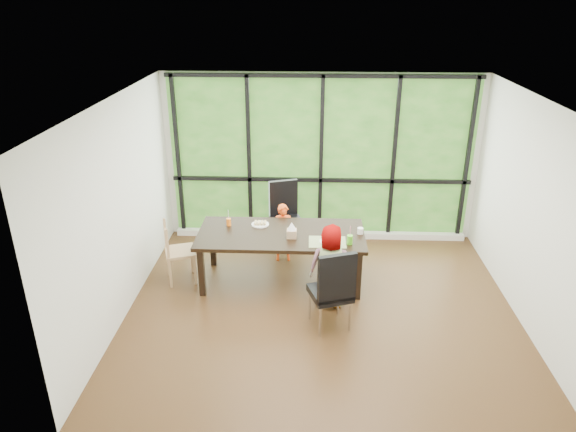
% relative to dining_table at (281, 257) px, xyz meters
% --- Properties ---
extents(ground, '(5.00, 5.00, 0.00)m').
position_rel_dining_table_xyz_m(ground, '(0.56, -0.69, -0.38)').
color(ground, black).
rests_on(ground, ground).
extents(back_wall, '(5.00, 0.00, 5.00)m').
position_rel_dining_table_xyz_m(back_wall, '(0.56, 1.56, 0.98)').
color(back_wall, silver).
rests_on(back_wall, ground).
extents(foliage_backdrop, '(4.80, 0.02, 2.65)m').
position_rel_dining_table_xyz_m(foliage_backdrop, '(0.56, 1.54, 0.98)').
color(foliage_backdrop, '#244E18').
rests_on(foliage_backdrop, back_wall).
extents(window_mullions, '(4.80, 0.06, 2.65)m').
position_rel_dining_table_xyz_m(window_mullions, '(0.56, 1.50, 0.98)').
color(window_mullions, black).
rests_on(window_mullions, back_wall).
extents(window_sill, '(4.80, 0.12, 0.10)m').
position_rel_dining_table_xyz_m(window_sill, '(0.56, 1.46, -0.33)').
color(window_sill, silver).
rests_on(window_sill, ground).
extents(dining_table, '(2.40, 1.30, 0.75)m').
position_rel_dining_table_xyz_m(dining_table, '(0.00, 0.00, 0.00)').
color(dining_table, black).
rests_on(dining_table, ground).
extents(chair_window_leather, '(0.58, 0.58, 1.08)m').
position_rel_dining_table_xyz_m(chair_window_leather, '(0.03, 1.04, 0.17)').
color(chair_window_leather, black).
rests_on(chair_window_leather, ground).
extents(chair_interior_leather, '(0.58, 0.58, 1.08)m').
position_rel_dining_table_xyz_m(chair_interior_leather, '(0.65, -1.07, 0.17)').
color(chair_interior_leather, black).
rests_on(chair_interior_leather, ground).
extents(chair_end_beech, '(0.51, 0.53, 0.90)m').
position_rel_dining_table_xyz_m(chair_end_beech, '(-1.42, -0.04, 0.08)').
color(chair_end_beech, '#A47B54').
rests_on(chair_end_beech, ground).
extents(child_toddler, '(0.35, 0.25, 0.91)m').
position_rel_dining_table_xyz_m(child_toddler, '(0.00, 0.64, 0.08)').
color(child_toddler, '#FF5216').
rests_on(child_toddler, ground).
extents(child_older, '(0.59, 0.42, 1.14)m').
position_rel_dining_table_xyz_m(child_older, '(0.68, -0.60, 0.19)').
color(child_older, slate).
rests_on(child_older, ground).
extents(placemat, '(0.49, 0.36, 0.01)m').
position_rel_dining_table_xyz_m(placemat, '(0.63, -0.26, 0.38)').
color(placemat, tan).
rests_on(placemat, dining_table).
extents(plate_far, '(0.25, 0.25, 0.02)m').
position_rel_dining_table_xyz_m(plate_far, '(-0.31, 0.26, 0.38)').
color(plate_far, white).
rests_on(plate_far, dining_table).
extents(plate_near, '(0.25, 0.25, 0.02)m').
position_rel_dining_table_xyz_m(plate_near, '(0.65, -0.26, 0.38)').
color(plate_near, white).
rests_on(plate_near, dining_table).
extents(orange_cup, '(0.07, 0.07, 0.11)m').
position_rel_dining_table_xyz_m(orange_cup, '(-0.76, 0.22, 0.43)').
color(orange_cup, orange).
rests_on(orange_cup, dining_table).
extents(green_cup, '(0.08, 0.08, 0.12)m').
position_rel_dining_table_xyz_m(green_cup, '(0.92, -0.30, 0.44)').
color(green_cup, '#50B920').
rests_on(green_cup, dining_table).
extents(white_mug, '(0.08, 0.08, 0.08)m').
position_rel_dining_table_xyz_m(white_mug, '(1.09, 0.03, 0.42)').
color(white_mug, white).
rests_on(white_mug, dining_table).
extents(tissue_box, '(0.13, 0.13, 0.11)m').
position_rel_dining_table_xyz_m(tissue_box, '(0.15, -0.13, 0.43)').
color(tissue_box, tan).
rests_on(tissue_box, dining_table).
extents(crepe_rolls_far, '(0.20, 0.12, 0.04)m').
position_rel_dining_table_xyz_m(crepe_rolls_far, '(-0.31, 0.26, 0.41)').
color(crepe_rolls_far, tan).
rests_on(crepe_rolls_far, plate_far).
extents(crepe_rolls_near, '(0.15, 0.12, 0.04)m').
position_rel_dining_table_xyz_m(crepe_rolls_near, '(0.65, -0.26, 0.41)').
color(crepe_rolls_near, tan).
rests_on(crepe_rolls_near, plate_near).
extents(straw_white, '(0.01, 0.04, 0.20)m').
position_rel_dining_table_xyz_m(straw_white, '(-0.76, 0.22, 0.52)').
color(straw_white, white).
rests_on(straw_white, orange_cup).
extents(straw_pink, '(0.01, 0.04, 0.20)m').
position_rel_dining_table_xyz_m(straw_pink, '(0.92, -0.30, 0.54)').
color(straw_pink, pink).
rests_on(straw_pink, green_cup).
extents(tissue, '(0.12, 0.12, 0.11)m').
position_rel_dining_table_xyz_m(tissue, '(0.15, -0.13, 0.54)').
color(tissue, white).
rests_on(tissue, tissue_box).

